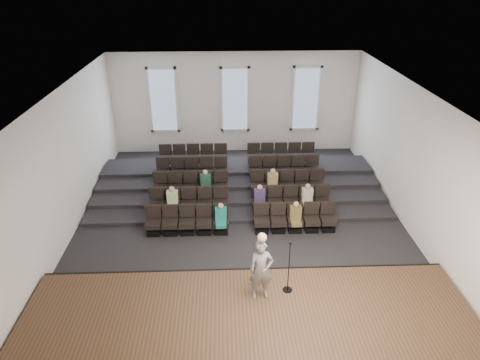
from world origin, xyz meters
The scene contains 14 objects.
ground centered at (0.00, 0.00, 0.00)m, with size 14.00×14.00×0.00m, color black.
ceiling centered at (0.00, 0.00, 5.01)m, with size 12.00×14.00×0.02m, color white.
wall_back centered at (0.00, 7.02, 2.50)m, with size 12.00×0.04×5.00m, color white.
wall_front centered at (0.00, -7.02, 2.50)m, with size 12.00×0.04×5.00m, color white.
wall_left centered at (-6.02, 0.00, 2.50)m, with size 0.04×14.00×5.00m, color white.
wall_right centered at (6.02, 0.00, 2.50)m, with size 0.04×14.00×5.00m, color white.
stage centered at (0.00, -5.10, 0.25)m, with size 11.80×3.60×0.50m, color #4E3121.
stage_lip centered at (0.00, -3.33, 0.25)m, with size 11.80×0.06×0.52m, color black.
risers centered at (0.00, 3.17, 0.20)m, with size 11.80×4.80×0.60m.
seating_rows centered at (0.00, 1.54, 0.68)m, with size 6.80×4.70×1.67m.
windows centered at (0.00, 6.95, 2.70)m, with size 8.44×0.10×3.24m.
audience centered at (0.28, 0.45, 0.83)m, with size 5.45×2.64×1.10m.
speaker centered at (0.36, -4.48, 1.38)m, with size 0.64×0.42×1.76m, color slate.
mic_stand centered at (1.13, -4.30, 0.98)m, with size 0.27×0.27×1.62m.
Camera 1 is at (-0.56, -13.49, 8.62)m, focal length 32.00 mm.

